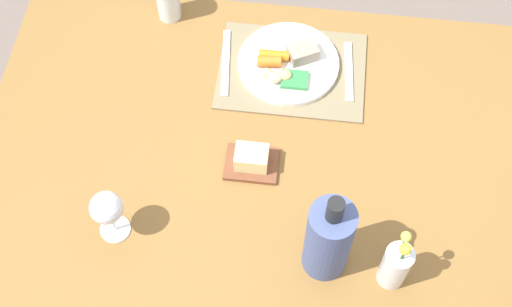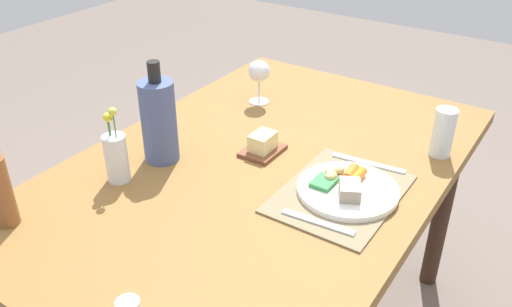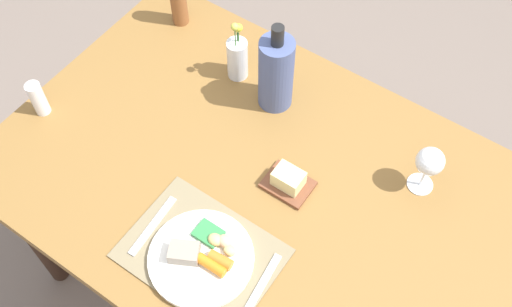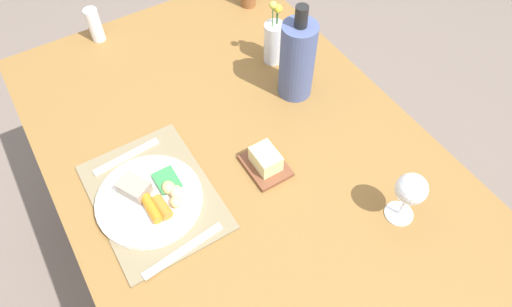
{
  "view_description": "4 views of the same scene",
  "coord_description": "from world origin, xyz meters",
  "px_view_note": "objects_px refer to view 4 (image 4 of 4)",
  "views": [
    {
      "loc": [
        -0.05,
        0.86,
        2.3
      ],
      "look_at": [
        0.05,
        0.05,
        0.85
      ],
      "focal_mm": 49.95,
      "sensor_mm": 36.0,
      "label": 1
    },
    {
      "loc": [
        -1.13,
        -0.73,
        1.58
      ],
      "look_at": [
        -0.07,
        -0.03,
        0.84
      ],
      "focal_mm": 37.92,
      "sensor_mm": 36.0,
      "label": 2
    },
    {
      "loc": [
        0.46,
        -0.7,
        2.17
      ],
      "look_at": [
        -0.06,
        0.05,
        0.8
      ],
      "focal_mm": 41.89,
      "sensor_mm": 36.0,
      "label": 3
    },
    {
      "loc": [
        0.64,
        -0.36,
        1.77
      ],
      "look_at": [
        0.03,
        0.02,
        0.8
      ],
      "focal_mm": 31.97,
      "sensor_mm": 36.0,
      "label": 4
    }
  ],
  "objects_px": {
    "dining_table": "(245,173)",
    "knife": "(183,250)",
    "salt_shaker": "(95,25)",
    "fork": "(127,157)",
    "butter_dish": "(266,162)",
    "dinner_plate": "(150,198)",
    "flower_vase": "(274,41)",
    "cooler_bottle": "(297,60)",
    "wine_glass": "(411,190)"
  },
  "relations": [
    {
      "from": "fork",
      "to": "cooler_bottle",
      "type": "xyz_separation_m",
      "value": [
        0.03,
        0.53,
        0.12
      ]
    },
    {
      "from": "cooler_bottle",
      "to": "wine_glass",
      "type": "bearing_deg",
      "value": -2.3
    },
    {
      "from": "dining_table",
      "to": "dinner_plate",
      "type": "xyz_separation_m",
      "value": [
        -0.0,
        -0.27,
        0.1
      ]
    },
    {
      "from": "cooler_bottle",
      "to": "flower_vase",
      "type": "distance_m",
      "value": 0.16
    },
    {
      "from": "fork",
      "to": "dining_table",
      "type": "bearing_deg",
      "value": 55.25
    },
    {
      "from": "dinner_plate",
      "to": "wine_glass",
      "type": "bearing_deg",
      "value": 55.11
    },
    {
      "from": "dining_table",
      "to": "butter_dish",
      "type": "height_order",
      "value": "butter_dish"
    },
    {
      "from": "cooler_bottle",
      "to": "flower_vase",
      "type": "height_order",
      "value": "cooler_bottle"
    },
    {
      "from": "dinner_plate",
      "to": "flower_vase",
      "type": "distance_m",
      "value": 0.63
    },
    {
      "from": "dining_table",
      "to": "dinner_plate",
      "type": "relative_size",
      "value": 5.56
    },
    {
      "from": "salt_shaker",
      "to": "flower_vase",
      "type": "distance_m",
      "value": 0.59
    },
    {
      "from": "knife",
      "to": "wine_glass",
      "type": "height_order",
      "value": "wine_glass"
    },
    {
      "from": "dining_table",
      "to": "fork",
      "type": "height_order",
      "value": "fork"
    },
    {
      "from": "dining_table",
      "to": "butter_dish",
      "type": "distance_m",
      "value": 0.13
    },
    {
      "from": "fork",
      "to": "butter_dish",
      "type": "distance_m",
      "value": 0.38
    },
    {
      "from": "cooler_bottle",
      "to": "salt_shaker",
      "type": "bearing_deg",
      "value": -142.16
    },
    {
      "from": "knife",
      "to": "cooler_bottle",
      "type": "distance_m",
      "value": 0.61
    },
    {
      "from": "fork",
      "to": "butter_dish",
      "type": "xyz_separation_m",
      "value": [
        0.22,
        0.31,
        0.02
      ]
    },
    {
      "from": "salt_shaker",
      "to": "cooler_bottle",
      "type": "xyz_separation_m",
      "value": [
        0.55,
        0.42,
        0.07
      ]
    },
    {
      "from": "dining_table",
      "to": "knife",
      "type": "relative_size",
      "value": 6.94
    },
    {
      "from": "flower_vase",
      "to": "fork",
      "type": "bearing_deg",
      "value": -77.46
    },
    {
      "from": "butter_dish",
      "to": "salt_shaker",
      "type": "xyz_separation_m",
      "value": [
        -0.74,
        -0.2,
        0.03
      ]
    },
    {
      "from": "knife",
      "to": "cooler_bottle",
      "type": "height_order",
      "value": "cooler_bottle"
    },
    {
      "from": "dinner_plate",
      "to": "knife",
      "type": "distance_m",
      "value": 0.17
    },
    {
      "from": "dining_table",
      "to": "knife",
      "type": "xyz_separation_m",
      "value": [
        0.17,
        -0.27,
        0.09
      ]
    },
    {
      "from": "salt_shaker",
      "to": "flower_vase",
      "type": "bearing_deg",
      "value": 48.59
    },
    {
      "from": "fork",
      "to": "wine_glass",
      "type": "height_order",
      "value": "wine_glass"
    },
    {
      "from": "dinner_plate",
      "to": "salt_shaker",
      "type": "relative_size",
      "value": 2.32
    },
    {
      "from": "dinner_plate",
      "to": "flower_vase",
      "type": "height_order",
      "value": "flower_vase"
    },
    {
      "from": "dining_table",
      "to": "wine_glass",
      "type": "bearing_deg",
      "value": 33.7
    },
    {
      "from": "knife",
      "to": "salt_shaker",
      "type": "bearing_deg",
      "value": 167.17
    },
    {
      "from": "butter_dish",
      "to": "knife",
      "type": "bearing_deg",
      "value": -70.46
    },
    {
      "from": "dining_table",
      "to": "flower_vase",
      "type": "relative_size",
      "value": 6.74
    },
    {
      "from": "butter_dish",
      "to": "flower_vase",
      "type": "distance_m",
      "value": 0.43
    },
    {
      "from": "dinner_plate",
      "to": "fork",
      "type": "height_order",
      "value": "dinner_plate"
    },
    {
      "from": "salt_shaker",
      "to": "dining_table",
      "type": "bearing_deg",
      "value": 13.71
    },
    {
      "from": "dinner_plate",
      "to": "cooler_bottle",
      "type": "xyz_separation_m",
      "value": [
        -0.13,
        0.53,
        0.11
      ]
    },
    {
      "from": "butter_dish",
      "to": "wine_glass",
      "type": "distance_m",
      "value": 0.37
    },
    {
      "from": "fork",
      "to": "flower_vase",
      "type": "xyz_separation_m",
      "value": [
        -0.12,
        0.56,
        0.07
      ]
    },
    {
      "from": "salt_shaker",
      "to": "cooler_bottle",
      "type": "height_order",
      "value": "cooler_bottle"
    },
    {
      "from": "dinner_plate",
      "to": "fork",
      "type": "relative_size",
      "value": 1.41
    },
    {
      "from": "cooler_bottle",
      "to": "flower_vase",
      "type": "bearing_deg",
      "value": 171.78
    },
    {
      "from": "dinner_plate",
      "to": "butter_dish",
      "type": "xyz_separation_m",
      "value": [
        0.06,
        0.31,
        0.01
      ]
    },
    {
      "from": "fork",
      "to": "knife",
      "type": "distance_m",
      "value": 0.33
    },
    {
      "from": "knife",
      "to": "salt_shaker",
      "type": "relative_size",
      "value": 1.86
    },
    {
      "from": "dinner_plate",
      "to": "wine_glass",
      "type": "distance_m",
      "value": 0.63
    },
    {
      "from": "cooler_bottle",
      "to": "wine_glass",
      "type": "height_order",
      "value": "cooler_bottle"
    },
    {
      "from": "dinner_plate",
      "to": "butter_dish",
      "type": "distance_m",
      "value": 0.31
    },
    {
      "from": "dining_table",
      "to": "cooler_bottle",
      "type": "height_order",
      "value": "cooler_bottle"
    },
    {
      "from": "dining_table",
      "to": "cooler_bottle",
      "type": "xyz_separation_m",
      "value": [
        -0.13,
        0.26,
        0.21
      ]
    }
  ]
}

